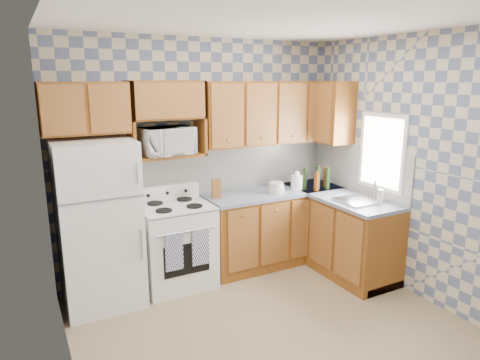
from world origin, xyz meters
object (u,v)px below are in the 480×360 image
refrigerator (98,224)px  microwave (167,141)px  stove_body (176,246)px  electric_kettle (297,182)px

refrigerator → microwave: (0.79, 0.16, 0.76)m
refrigerator → microwave: microwave is taller
stove_body → microwave: (-0.01, 0.14, 1.15)m
stove_body → electric_kettle: size_ratio=4.97×
refrigerator → electric_kettle: bearing=-1.1°
electric_kettle → refrigerator: bearing=178.9°
microwave → stove_body: bearing=-91.6°
stove_body → microwave: bearing=95.1°
refrigerator → electric_kettle: refrigerator is taller
refrigerator → electric_kettle: size_ratio=9.28×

